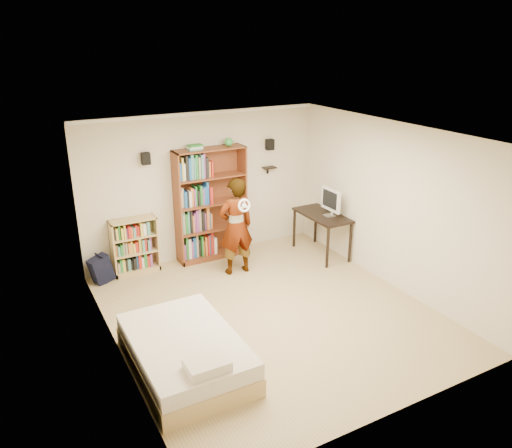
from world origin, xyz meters
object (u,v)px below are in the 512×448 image
Objects in this scene: tall_bookshelf at (211,204)px; daybed at (185,349)px; person at (236,226)px; computer_desk at (321,234)px; low_bookshelf at (135,246)px.

daybed is at bearing -119.53° from tall_bookshelf.
person is (1.78, 2.14, 0.58)m from daybed.
tall_bookshelf is 0.83m from person.
daybed is 2.85m from person.
computer_desk is at bearing -25.18° from tall_bookshelf.
daybed is (-0.23, -3.00, -0.21)m from low_bookshelf.
tall_bookshelf is at bearing -1.67° from low_bookshelf.
low_bookshelf is at bearing 164.47° from computer_desk.
tall_bookshelf is 1.20× the size of person.
computer_desk is at bearing 179.53° from person.
low_bookshelf is (-1.44, 0.04, -0.54)m from tall_bookshelf.
tall_bookshelf is at bearing 60.47° from daybed.
tall_bookshelf is at bearing 154.82° from computer_desk.
low_bookshelf is 0.52× the size of daybed.
tall_bookshelf is 3.48m from daybed.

